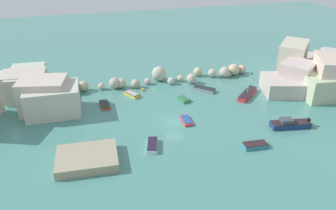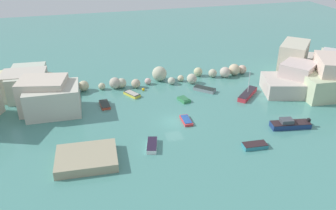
{
  "view_description": "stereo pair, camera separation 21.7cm",
  "coord_description": "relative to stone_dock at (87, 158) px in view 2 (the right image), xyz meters",
  "views": [
    {
      "loc": [
        -12.55,
        -42.14,
        25.36
      ],
      "look_at": [
        0.0,
        3.67,
        1.0
      ],
      "focal_mm": 36.35,
      "sensor_mm": 36.0,
      "label": 1
    },
    {
      "loc": [
        -12.34,
        -42.2,
        25.36
      ],
      "look_at": [
        0.0,
        3.67,
        1.0
      ],
      "focal_mm": 36.35,
      "sensor_mm": 36.0,
      "label": 2
    }
  ],
  "objects": [
    {
      "name": "cove_water",
      "position": [
        13.13,
        6.72,
        -0.58
      ],
      "size": [
        160.0,
        160.0,
        0.0
      ],
      "primitive_type": "plane",
      "color": "teal",
      "rests_on": "ground"
    },
    {
      "name": "cliff_headland_left",
      "position": [
        -10.52,
        17.7,
        1.88
      ],
      "size": [
        22.92,
        20.3,
        7.72
      ],
      "color": "beige",
      "rests_on": "ground"
    },
    {
      "name": "cliff_headland_right",
      "position": [
        42.8,
        13.52,
        1.84
      ],
      "size": [
        23.54,
        21.29,
        6.56
      ],
      "color": "#BDB6B4",
      "rests_on": "ground"
    },
    {
      "name": "rock_breakwater",
      "position": [
        14.8,
        21.5,
        0.47
      ],
      "size": [
        34.84,
        5.24,
        2.75
      ],
      "color": "#BDA99B",
      "rests_on": "ground"
    },
    {
      "name": "stone_dock",
      "position": [
        0.0,
        0.0,
        0.0
      ],
      "size": [
        7.65,
        6.19,
        1.15
      ],
      "primitive_type": "cube",
      "rotation": [
        0.0,
        0.0,
        -0.05
      ],
      "color": "tan",
      "rests_on": "ground"
    },
    {
      "name": "channel_buoy",
      "position": [
        10.84,
        18.8,
        -0.31
      ],
      "size": [
        0.54,
        0.54,
        0.54
      ],
      "primitive_type": "sphere",
      "color": "gold",
      "rests_on": "cove_water"
    },
    {
      "name": "moored_boat_0",
      "position": [
        8.44,
        1.05,
        -0.27
      ],
      "size": [
        2.11,
        3.6,
        0.62
      ],
      "rotation": [
        0.0,
        0.0,
        1.3
      ],
      "color": "white",
      "rests_on": "cove_water"
    },
    {
      "name": "moored_boat_1",
      "position": [
        21.48,
        -2.49,
        -0.29
      ],
      "size": [
        3.27,
        1.67,
        0.58
      ],
      "rotation": [
        0.0,
        0.0,
        6.22
      ],
      "color": "teal",
      "rests_on": "cove_water"
    },
    {
      "name": "moored_boat_2",
      "position": [
        27.74,
        11.97,
        -0.18
      ],
      "size": [
        5.29,
        5.14,
        4.51
      ],
      "rotation": [
        0.0,
        0.0,
        3.9
      ],
      "color": "#CE303C",
      "rests_on": "cove_water"
    },
    {
      "name": "moored_boat_3",
      "position": [
        8.57,
        17.37,
        -0.3
      ],
      "size": [
        2.7,
        3.33,
        0.53
      ],
      "rotation": [
        0.0,
        0.0,
        5.25
      ],
      "color": "yellow",
      "rests_on": "cove_water"
    },
    {
      "name": "moored_boat_4",
      "position": [
        28.8,
        0.84,
        -0.06
      ],
      "size": [
        5.87,
        2.59,
        1.41
      ],
      "rotation": [
        0.0,
        0.0,
        2.99
      ],
      "color": "navy",
      "rests_on": "cove_water"
    },
    {
      "name": "moored_boat_5",
      "position": [
        3.62,
        14.66,
        -0.35
      ],
      "size": [
        1.61,
        3.24,
        0.46
      ],
      "rotation": [
        0.0,
        0.0,
        4.79
      ],
      "color": "#C1412D",
      "rests_on": "cove_water"
    },
    {
      "name": "moored_boat_6",
      "position": [
        -1.37,
        2.2,
        -0.28
      ],
      "size": [
        4.42,
        3.35,
        0.6
      ],
      "rotation": [
        0.0,
        0.0,
        3.66
      ],
      "color": "gray",
      "rests_on": "cove_water"
    },
    {
      "name": "moored_boat_7",
      "position": [
        21.33,
        15.91,
        -0.26
      ],
      "size": [
        3.73,
        3.69,
        0.65
      ],
      "rotation": [
        0.0,
        0.0,
        2.37
      ],
      "color": "gray",
      "rests_on": "cove_water"
    },
    {
      "name": "moored_boat_8",
      "position": [
        14.85,
        6.31,
        -0.36
      ],
      "size": [
        1.32,
        3.1,
        0.46
      ],
      "rotation": [
        0.0,
        0.0,
        4.7
      ],
      "color": "#CE373B",
      "rests_on": "cove_water"
    },
    {
      "name": "moored_boat_9",
      "position": [
        16.6,
        13.08,
        -0.32
      ],
      "size": [
        1.92,
        2.5,
        0.54
      ],
      "rotation": [
        0.0,
        0.0,
        4.99
      ],
      "color": "#358650",
      "rests_on": "cove_water"
    }
  ]
}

